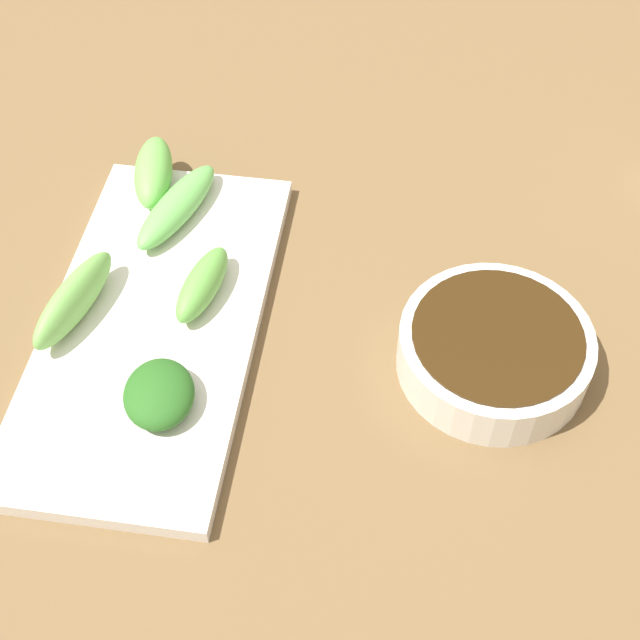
# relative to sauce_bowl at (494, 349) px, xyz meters

# --- Properties ---
(tabletop) EXTENTS (2.10, 2.10, 0.02)m
(tabletop) POSITION_rel_sauce_bowl_xyz_m (0.12, -0.02, -0.03)
(tabletop) COLOR brown
(tabletop) RESTS_ON ground
(sauce_bowl) EXTENTS (0.13, 0.13, 0.03)m
(sauce_bowl) POSITION_rel_sauce_bowl_xyz_m (0.00, 0.00, 0.00)
(sauce_bowl) COLOR silver
(sauce_bowl) RESTS_ON tabletop
(serving_plate) EXTENTS (0.14, 0.30, 0.01)m
(serving_plate) POSITION_rel_sauce_bowl_xyz_m (0.23, 0.00, -0.01)
(serving_plate) COLOR silver
(serving_plate) RESTS_ON tabletop
(broccoli_leafy_0) EXTENTS (0.05, 0.06, 0.02)m
(broccoli_leafy_0) POSITION_rel_sauce_bowl_xyz_m (0.21, 0.07, 0.00)
(broccoli_leafy_0) COLOR #265C1D
(broccoli_leafy_0) RESTS_ON serving_plate
(broccoli_stalk_1) EXTENTS (0.04, 0.08, 0.03)m
(broccoli_stalk_1) POSITION_rel_sauce_bowl_xyz_m (0.26, -0.13, 0.01)
(broccoli_stalk_1) COLOR #6ABC4E
(broccoli_stalk_1) RESTS_ON serving_plate
(broccoli_stalk_2) EXTENTS (0.04, 0.09, 0.03)m
(broccoli_stalk_2) POSITION_rel_sauce_bowl_xyz_m (0.28, 0.01, 0.01)
(broccoli_stalk_2) COLOR #6EAD4E
(broccoli_stalk_2) RESTS_ON serving_plate
(broccoli_stalk_3) EXTENTS (0.06, 0.10, 0.02)m
(broccoli_stalk_3) POSITION_rel_sauce_bowl_xyz_m (0.24, -0.10, 0.00)
(broccoli_stalk_3) COLOR #64B352
(broccoli_stalk_3) RESTS_ON serving_plate
(broccoli_stalk_4) EXTENTS (0.04, 0.07, 0.02)m
(broccoli_stalk_4) POSITION_rel_sauce_bowl_xyz_m (0.20, -0.03, 0.01)
(broccoli_stalk_4) COLOR #5FA642
(broccoli_stalk_4) RESTS_ON serving_plate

